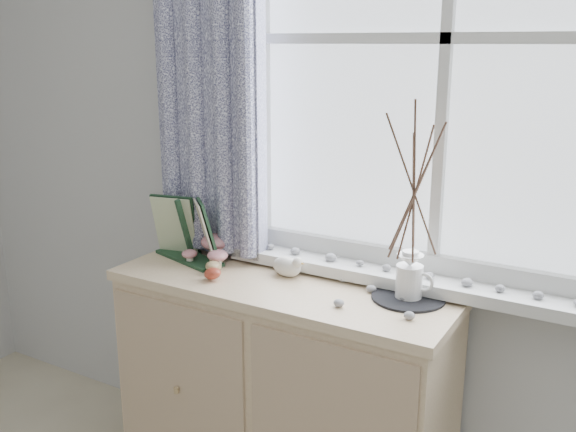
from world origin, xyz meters
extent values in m
cube|color=beige|center=(0.00, 2.00, 1.30)|extent=(4.00, 0.04, 2.60)
cube|color=white|center=(0.30, 2.00, 1.65)|extent=(1.30, 0.01, 1.40)
cube|color=silver|center=(0.30, 1.92, 0.88)|extent=(1.45, 0.16, 0.04)
cube|color=#090A36|center=(-0.52, 1.87, 1.68)|extent=(0.44, 0.06, 1.61)
cube|color=beige|center=(-0.15, 1.75, 0.41)|extent=(1.17, 0.43, 0.81)
cube|color=beige|center=(-0.15, 1.75, 0.83)|extent=(1.20, 0.45, 0.03)
cube|color=tan|center=(-0.44, 1.53, 0.41)|extent=(0.55, 0.01, 0.75)
cylinder|color=white|center=(-0.48, 1.82, 0.88)|extent=(0.03, 0.03, 0.07)
ellipsoid|color=#A50518|center=(-0.48, 1.82, 0.92)|extent=(0.11, 0.11, 0.06)
cylinder|color=white|center=(-0.42, 1.75, 0.87)|extent=(0.03, 0.03, 0.05)
ellipsoid|color=#A50518|center=(-0.42, 1.75, 0.90)|extent=(0.07, 0.07, 0.04)
cylinder|color=white|center=(-0.54, 1.74, 0.87)|extent=(0.03, 0.03, 0.04)
ellipsoid|color=#A50518|center=(-0.54, 1.74, 0.89)|extent=(0.06, 0.06, 0.03)
ellipsoid|color=tan|center=(-0.40, 1.70, 0.88)|extent=(0.05, 0.04, 0.07)
ellipsoid|color=tan|center=(-0.44, 1.77, 0.88)|extent=(0.05, 0.04, 0.07)
ellipsoid|color=maroon|center=(-0.36, 1.64, 0.88)|extent=(0.05, 0.04, 0.07)
cylinder|color=black|center=(0.27, 1.82, 0.85)|extent=(0.23, 0.23, 0.01)
cylinder|color=white|center=(0.27, 1.82, 0.91)|extent=(0.09, 0.09, 0.10)
cone|color=white|center=(0.27, 1.82, 0.98)|extent=(0.09, 0.09, 0.04)
cylinder|color=white|center=(0.27, 1.82, 1.00)|extent=(0.05, 0.05, 0.02)
torus|color=white|center=(0.32, 1.82, 0.92)|extent=(0.07, 0.02, 0.06)
ellipsoid|color=gray|center=(0.11, 1.65, 0.86)|extent=(0.03, 0.03, 0.02)
ellipsoid|color=gray|center=(0.15, 1.81, 0.86)|extent=(0.03, 0.03, 0.02)
ellipsoid|color=gray|center=(0.33, 1.67, 0.86)|extent=(0.03, 0.03, 0.02)
ellipsoid|color=gray|center=(0.03, 1.85, 0.86)|extent=(0.03, 0.03, 0.02)
ellipsoid|color=gray|center=(0.27, 1.79, 0.86)|extent=(0.03, 0.03, 0.02)
camera|label=1|loc=(0.90, -0.01, 1.64)|focal=40.00mm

